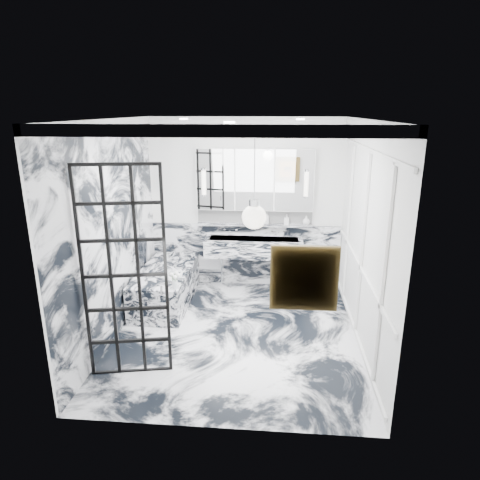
# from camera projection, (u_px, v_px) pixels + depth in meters

# --- Properties ---
(floor) EXTENTS (3.60, 3.60, 0.00)m
(floor) POSITION_uv_depth(u_px,v_px,m) (236.00, 333.00, 5.79)
(floor) COLOR white
(floor) RESTS_ON ground
(ceiling) EXTENTS (3.60, 3.60, 0.00)m
(ceiling) POSITION_uv_depth(u_px,v_px,m) (235.00, 119.00, 4.97)
(ceiling) COLOR white
(ceiling) RESTS_ON wall_back
(wall_back) EXTENTS (3.60, 0.00, 3.60)m
(wall_back) POSITION_uv_depth(u_px,v_px,m) (246.00, 204.00, 7.09)
(wall_back) COLOR white
(wall_back) RESTS_ON floor
(wall_front) EXTENTS (3.60, 0.00, 3.60)m
(wall_front) POSITION_uv_depth(u_px,v_px,m) (215.00, 293.00, 3.67)
(wall_front) COLOR white
(wall_front) RESTS_ON floor
(wall_left) EXTENTS (0.00, 3.60, 3.60)m
(wall_left) POSITION_uv_depth(u_px,v_px,m) (112.00, 231.00, 5.51)
(wall_left) COLOR white
(wall_left) RESTS_ON floor
(wall_right) EXTENTS (0.00, 3.60, 3.60)m
(wall_right) POSITION_uv_depth(u_px,v_px,m) (365.00, 238.00, 5.25)
(wall_right) COLOR white
(wall_right) RESTS_ON floor
(marble_clad_back) EXTENTS (3.18, 0.05, 1.05)m
(marble_clad_back) POSITION_uv_depth(u_px,v_px,m) (245.00, 254.00, 7.33)
(marble_clad_back) COLOR white
(marble_clad_back) RESTS_ON floor
(marble_clad_left) EXTENTS (0.02, 3.56, 2.68)m
(marble_clad_left) POSITION_uv_depth(u_px,v_px,m) (114.00, 236.00, 5.53)
(marble_clad_left) COLOR white
(marble_clad_left) RESTS_ON floor
(panel_molding) EXTENTS (0.03, 3.40, 2.30)m
(panel_molding) POSITION_uv_depth(u_px,v_px,m) (362.00, 245.00, 5.28)
(panel_molding) COLOR white
(panel_molding) RESTS_ON floor
(soap_bottle_a) EXTENTS (0.09, 0.09, 0.20)m
(soap_bottle_a) POSITION_uv_depth(u_px,v_px,m) (267.00, 218.00, 7.04)
(soap_bottle_a) COLOR #8C5919
(soap_bottle_a) RESTS_ON ledge
(soap_bottle_b) EXTENTS (0.09, 0.09, 0.17)m
(soap_bottle_b) POSITION_uv_depth(u_px,v_px,m) (287.00, 219.00, 7.02)
(soap_bottle_b) COLOR #4C4C51
(soap_bottle_b) RESTS_ON ledge
(soap_bottle_c) EXTENTS (0.14, 0.14, 0.15)m
(soap_bottle_c) POSITION_uv_depth(u_px,v_px,m) (306.00, 220.00, 6.99)
(soap_bottle_c) COLOR silver
(soap_bottle_c) RESTS_ON ledge
(face_pot) EXTENTS (0.16, 0.16, 0.16)m
(face_pot) POSITION_uv_depth(u_px,v_px,m) (250.00, 219.00, 7.07)
(face_pot) COLOR white
(face_pot) RESTS_ON ledge
(amber_bottle) EXTENTS (0.04, 0.04, 0.10)m
(amber_bottle) POSITION_uv_depth(u_px,v_px,m) (286.00, 221.00, 7.03)
(amber_bottle) COLOR #8C5919
(amber_bottle) RESTS_ON ledge
(flower_vase) EXTENTS (0.07, 0.07, 0.12)m
(flower_vase) POSITION_uv_depth(u_px,v_px,m) (175.00, 285.00, 5.85)
(flower_vase) COLOR silver
(flower_vase) RESTS_ON bathtub
(crittall_door) EXTENTS (0.87, 0.20, 2.39)m
(crittall_door) POSITION_uv_depth(u_px,v_px,m) (125.00, 275.00, 4.61)
(crittall_door) COLOR black
(crittall_door) RESTS_ON floor
(artwork) EXTENTS (0.47, 0.05, 0.47)m
(artwork) POSITION_uv_depth(u_px,v_px,m) (304.00, 278.00, 3.60)
(artwork) COLOR #C37B14
(artwork) RESTS_ON wall_front
(pendant_light) EXTENTS (0.23, 0.23, 0.23)m
(pendant_light) POSITION_uv_depth(u_px,v_px,m) (254.00, 217.00, 4.08)
(pendant_light) COLOR white
(pendant_light) RESTS_ON ceiling
(trough_sink) EXTENTS (1.60, 0.45, 0.30)m
(trough_sink) POSITION_uv_depth(u_px,v_px,m) (254.00, 247.00, 7.04)
(trough_sink) COLOR silver
(trough_sink) RESTS_ON wall_back
(ledge) EXTENTS (1.90, 0.14, 0.04)m
(ledge) POSITION_uv_depth(u_px,v_px,m) (254.00, 225.00, 7.10)
(ledge) COLOR silver
(ledge) RESTS_ON wall_back
(subway_tile) EXTENTS (1.90, 0.03, 0.23)m
(subway_tile) POSITION_uv_depth(u_px,v_px,m) (255.00, 216.00, 7.12)
(subway_tile) COLOR white
(subway_tile) RESTS_ON wall_back
(mirror_cabinet) EXTENTS (1.90, 0.16, 1.00)m
(mirror_cabinet) POSITION_uv_depth(u_px,v_px,m) (255.00, 180.00, 6.89)
(mirror_cabinet) COLOR white
(mirror_cabinet) RESTS_ON wall_back
(sconce_left) EXTENTS (0.07, 0.07, 0.40)m
(sconce_left) POSITION_uv_depth(u_px,v_px,m) (204.00, 182.00, 6.88)
(sconce_left) COLOR white
(sconce_left) RESTS_ON mirror_cabinet
(sconce_right) EXTENTS (0.07, 0.07, 0.40)m
(sconce_right) POSITION_uv_depth(u_px,v_px,m) (306.00, 184.00, 6.74)
(sconce_right) COLOR white
(sconce_right) RESTS_ON mirror_cabinet
(bathtub) EXTENTS (0.75, 1.65, 0.55)m
(bathtub) POSITION_uv_depth(u_px,v_px,m) (166.00, 286.00, 6.66)
(bathtub) COLOR silver
(bathtub) RESTS_ON floor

